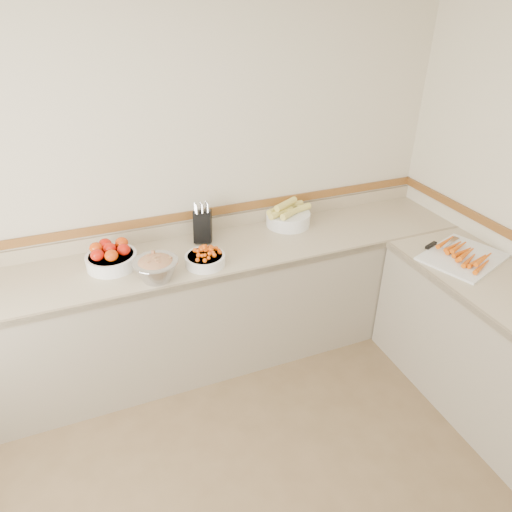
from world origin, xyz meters
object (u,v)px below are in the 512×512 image
object	(u,v)px
tomato_bowl	(111,257)
rhubarb_bowl	(156,268)
cherry_tomato_bowl	(205,258)
corn_bowl	(288,216)
cutting_board	(463,255)
knife_block	(203,225)

from	to	relation	value
tomato_bowl	rhubarb_bowl	distance (m)	0.36
tomato_bowl	cherry_tomato_bowl	xyz separation A→B (m)	(0.57, -0.20, -0.02)
tomato_bowl	corn_bowl	world-z (taller)	corn_bowl
rhubarb_bowl	cherry_tomato_bowl	bearing A→B (deg)	10.59
tomato_bowl	cutting_board	bearing A→B (deg)	-19.09
knife_block	cutting_board	size ratio (longest dim) A/B	0.47
tomato_bowl	rhubarb_bowl	world-z (taller)	same
corn_bowl	cutting_board	xyz separation A→B (m)	(0.87, -0.89, -0.05)
cherry_tomato_bowl	cutting_board	world-z (taller)	cherry_tomato_bowl
tomato_bowl	cutting_board	xyz separation A→B (m)	(2.19, -0.76, -0.05)
corn_bowl	rhubarb_bowl	bearing A→B (deg)	-159.77
tomato_bowl	cherry_tomato_bowl	distance (m)	0.60
corn_bowl	tomato_bowl	bearing A→B (deg)	-174.19
cutting_board	cherry_tomato_bowl	bearing A→B (deg)	161.07
knife_block	cutting_board	xyz separation A→B (m)	(1.54, -0.88, -0.10)
tomato_bowl	corn_bowl	size ratio (longest dim) A/B	0.88
knife_block	cutting_board	distance (m)	1.78
cherry_tomato_bowl	corn_bowl	size ratio (longest dim) A/B	0.71
rhubarb_bowl	cutting_board	world-z (taller)	rhubarb_bowl
cherry_tomato_bowl	cutting_board	bearing A→B (deg)	-18.93
corn_bowl	rhubarb_bowl	xyz separation A→B (m)	(-1.07, -0.40, 0.01)
rhubarb_bowl	tomato_bowl	bearing A→B (deg)	132.43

